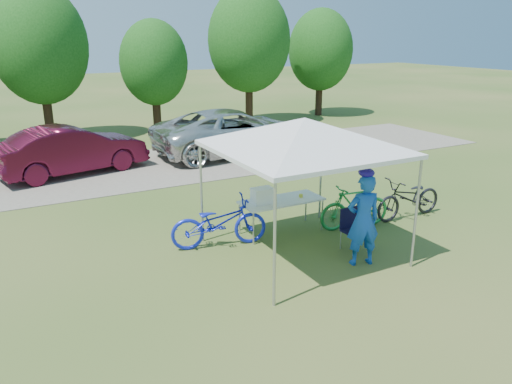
{
  "coord_description": "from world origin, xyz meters",
  "views": [
    {
      "loc": [
        -5.13,
        -7.66,
        4.22
      ],
      "look_at": [
        0.05,
        2.0,
        0.72
      ],
      "focal_mm": 35.0,
      "sensor_mm": 36.0,
      "label": 1
    }
  ],
  "objects_px": {
    "cyclist": "(363,220)",
    "sedan": "(72,150)",
    "cooler": "(262,196)",
    "bike_green": "(355,206)",
    "bike_dark": "(409,198)",
    "folding_chair": "(352,226)",
    "folding_table": "(281,202)",
    "bike_blue": "(219,222)",
    "minivan": "(234,132)"
  },
  "relations": [
    {
      "from": "folding_table",
      "to": "bike_green",
      "type": "height_order",
      "value": "bike_green"
    },
    {
      "from": "bike_blue",
      "to": "sedan",
      "type": "distance_m",
      "value": 7.46
    },
    {
      "from": "folding_chair",
      "to": "cyclist",
      "type": "bearing_deg",
      "value": -115.21
    },
    {
      "from": "bike_blue",
      "to": "minivan",
      "type": "height_order",
      "value": "minivan"
    },
    {
      "from": "minivan",
      "to": "cooler",
      "type": "bearing_deg",
      "value": 157.57
    },
    {
      "from": "bike_blue",
      "to": "bike_dark",
      "type": "distance_m",
      "value": 4.7
    },
    {
      "from": "folding_table",
      "to": "bike_blue",
      "type": "bearing_deg",
      "value": -177.85
    },
    {
      "from": "bike_blue",
      "to": "bike_dark",
      "type": "bearing_deg",
      "value": -85.21
    },
    {
      "from": "cyclist",
      "to": "sedan",
      "type": "distance_m",
      "value": 10.02
    },
    {
      "from": "cooler",
      "to": "folding_chair",
      "type": "bearing_deg",
      "value": -48.59
    },
    {
      "from": "folding_chair",
      "to": "bike_blue",
      "type": "xyz_separation_m",
      "value": [
        -2.32,
        1.39,
        0.02
      ]
    },
    {
      "from": "cyclist",
      "to": "minivan",
      "type": "relative_size",
      "value": 0.3
    },
    {
      "from": "bike_dark",
      "to": "minivan",
      "type": "relative_size",
      "value": 0.33
    },
    {
      "from": "folding_chair",
      "to": "sedan",
      "type": "height_order",
      "value": "sedan"
    },
    {
      "from": "cyclist",
      "to": "bike_green",
      "type": "xyz_separation_m",
      "value": [
        1.06,
        1.52,
        -0.37
      ]
    },
    {
      "from": "folding_table",
      "to": "cyclist",
      "type": "height_order",
      "value": "cyclist"
    },
    {
      "from": "cooler",
      "to": "bike_green",
      "type": "bearing_deg",
      "value": -15.48
    },
    {
      "from": "bike_green",
      "to": "sedan",
      "type": "distance_m",
      "value": 9.15
    },
    {
      "from": "bike_green",
      "to": "bike_dark",
      "type": "distance_m",
      "value": 1.56
    },
    {
      "from": "folding_chair",
      "to": "cooler",
      "type": "bearing_deg",
      "value": 129.76
    },
    {
      "from": "folding_table",
      "to": "cyclist",
      "type": "distance_m",
      "value": 2.16
    },
    {
      "from": "bike_green",
      "to": "bike_dark",
      "type": "xyz_separation_m",
      "value": [
        1.56,
        -0.1,
        -0.02
      ]
    },
    {
      "from": "folding_chair",
      "to": "cyclist",
      "type": "xyz_separation_m",
      "value": [
        -0.28,
        -0.64,
        0.38
      ]
    },
    {
      "from": "bike_green",
      "to": "minivan",
      "type": "relative_size",
      "value": 0.3
    },
    {
      "from": "folding_chair",
      "to": "bike_green",
      "type": "distance_m",
      "value": 1.17
    },
    {
      "from": "folding_chair",
      "to": "bike_dark",
      "type": "height_order",
      "value": "bike_dark"
    },
    {
      "from": "cooler",
      "to": "bike_blue",
      "type": "xyz_separation_m",
      "value": [
        -1.05,
        -0.06,
        -0.4
      ]
    },
    {
      "from": "sedan",
      "to": "folding_chair",
      "type": "bearing_deg",
      "value": -167.77
    },
    {
      "from": "folding_table",
      "to": "folding_chair",
      "type": "relative_size",
      "value": 2.14
    },
    {
      "from": "folding_table",
      "to": "cooler",
      "type": "distance_m",
      "value": 0.52
    },
    {
      "from": "cyclist",
      "to": "sedan",
      "type": "height_order",
      "value": "cyclist"
    },
    {
      "from": "folding_table",
      "to": "sedan",
      "type": "bearing_deg",
      "value": 114.31
    },
    {
      "from": "bike_dark",
      "to": "minivan",
      "type": "distance_m",
      "value": 7.92
    },
    {
      "from": "minivan",
      "to": "folding_table",
      "type": "bearing_deg",
      "value": 160.93
    },
    {
      "from": "folding_table",
      "to": "bike_blue",
      "type": "distance_m",
      "value": 1.53
    },
    {
      "from": "bike_dark",
      "to": "sedan",
      "type": "bearing_deg",
      "value": -141.24
    },
    {
      "from": "cyclist",
      "to": "bike_green",
      "type": "height_order",
      "value": "cyclist"
    },
    {
      "from": "sedan",
      "to": "cyclist",
      "type": "bearing_deg",
      "value": -170.78
    },
    {
      "from": "folding_chair",
      "to": "minivan",
      "type": "relative_size",
      "value": 0.15
    },
    {
      "from": "cyclist",
      "to": "bike_blue",
      "type": "bearing_deg",
      "value": -30.58
    },
    {
      "from": "cyclist",
      "to": "bike_blue",
      "type": "xyz_separation_m",
      "value": [
        -2.04,
        2.03,
        -0.37
      ]
    },
    {
      "from": "bike_dark",
      "to": "cooler",
      "type": "bearing_deg",
      "value": -100.77
    },
    {
      "from": "folding_chair",
      "to": "cyclist",
      "type": "relative_size",
      "value": 0.48
    },
    {
      "from": "folding_table",
      "to": "bike_dark",
      "type": "relative_size",
      "value": 0.97
    },
    {
      "from": "folding_table",
      "to": "bike_blue",
      "type": "xyz_separation_m",
      "value": [
        -1.52,
        -0.06,
        -0.19
      ]
    },
    {
      "from": "folding_chair",
      "to": "bike_blue",
      "type": "relative_size",
      "value": 0.43
    },
    {
      "from": "folding_table",
      "to": "bike_green",
      "type": "xyz_separation_m",
      "value": [
        1.58,
        -0.57,
        -0.19
      ]
    },
    {
      "from": "minivan",
      "to": "sedan",
      "type": "distance_m",
      "value": 5.57
    },
    {
      "from": "folding_chair",
      "to": "bike_dark",
      "type": "relative_size",
      "value": 0.45
    },
    {
      "from": "bike_green",
      "to": "sedan",
      "type": "bearing_deg",
      "value": -140.63
    }
  ]
}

